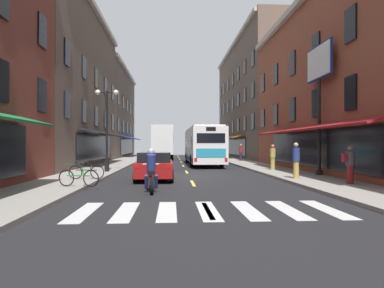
# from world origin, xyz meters

# --- Properties ---
(ground_plane) EXTENTS (34.80, 80.00, 0.10)m
(ground_plane) POSITION_xyz_m (0.00, 0.00, -0.05)
(ground_plane) COLOR black
(lane_centre_dashes) EXTENTS (0.14, 73.90, 0.01)m
(lane_centre_dashes) POSITION_xyz_m (0.00, -0.25, 0.00)
(lane_centre_dashes) COLOR #DBCC4C
(lane_centre_dashes) RESTS_ON ground
(crosswalk_near) EXTENTS (7.10, 2.80, 0.01)m
(crosswalk_near) POSITION_xyz_m (0.00, -10.00, 0.00)
(crosswalk_near) COLOR silver
(crosswalk_near) RESTS_ON ground
(sidewalk_left) EXTENTS (3.00, 80.00, 0.14)m
(sidewalk_left) POSITION_xyz_m (-5.90, 0.00, 0.07)
(sidewalk_left) COLOR gray
(sidewalk_left) RESTS_ON ground
(sidewalk_right) EXTENTS (3.00, 80.00, 0.14)m
(sidewalk_right) POSITION_xyz_m (5.90, 0.00, 0.07)
(sidewalk_right) COLOR gray
(sidewalk_right) RESTS_ON ground
(storefront_row_right) EXTENTS (9.44, 79.90, 15.54)m
(storefront_row_right) POSITION_xyz_m (11.38, -0.05, 7.20)
(storefront_row_right) COLOR brown
(storefront_row_right) RESTS_ON ground
(billboard_sign) EXTENTS (0.40, 2.94, 7.07)m
(billboard_sign) POSITION_xyz_m (7.05, -1.12, 5.55)
(billboard_sign) COLOR black
(billboard_sign) RESTS_ON sidewalk_right
(transit_bus) EXTENTS (2.74, 11.43, 3.27)m
(transit_bus) POSITION_xyz_m (1.77, 10.75, 1.72)
(transit_bus) COLOR white
(transit_bus) RESTS_ON ground
(box_truck) EXTENTS (2.57, 7.36, 3.96)m
(box_truck) POSITION_xyz_m (-2.04, 20.97, 2.04)
(box_truck) COLOR black
(box_truck) RESTS_ON ground
(sedan_near) EXTENTS (2.06, 4.67, 1.45)m
(sedan_near) POSITION_xyz_m (-2.12, 29.35, 0.73)
(sedan_near) COLOR black
(sedan_near) RESTS_ON ground
(sedan_mid) EXTENTS (1.92, 4.68, 1.39)m
(sedan_mid) POSITION_xyz_m (-1.84, -1.64, 0.71)
(sedan_mid) COLOR maroon
(sedan_mid) RESTS_ON ground
(motorcycle_rider) EXTENTS (0.63, 2.07, 1.66)m
(motorcycle_rider) POSITION_xyz_m (-1.75, -6.32, 0.71)
(motorcycle_rider) COLOR black
(motorcycle_rider) RESTS_ON ground
(bicycle_near) EXTENTS (1.67, 0.58, 0.91)m
(bicycle_near) POSITION_xyz_m (-4.62, -5.61, 0.50)
(bicycle_near) COLOR black
(bicycle_near) RESTS_ON sidewalk_left
(bicycle_mid) EXTENTS (1.71, 0.48, 0.91)m
(bicycle_mid) POSITION_xyz_m (-5.04, -2.68, 0.50)
(bicycle_mid) COLOR black
(bicycle_mid) RESTS_ON sidewalk_left
(pedestrian_near) EXTENTS (0.50, 0.36, 1.59)m
(pedestrian_near) POSITION_xyz_m (6.51, -5.29, 0.98)
(pedestrian_near) COLOR maroon
(pedestrian_near) RESTS_ON sidewalk_right
(pedestrian_mid) EXTENTS (0.36, 0.36, 1.75)m
(pedestrian_mid) POSITION_xyz_m (5.06, -2.99, 1.04)
(pedestrian_mid) COLOR #B29947
(pedestrian_mid) RESTS_ON sidewalk_right
(pedestrian_far) EXTENTS (0.36, 0.36, 1.71)m
(pedestrian_far) POSITION_xyz_m (6.13, 15.39, 1.02)
(pedestrian_far) COLOR black
(pedestrian_far) RESTS_ON sidewalk_right
(pedestrian_rear) EXTENTS (0.36, 0.36, 1.66)m
(pedestrian_rear) POSITION_xyz_m (5.63, 2.69, 0.99)
(pedestrian_rear) COLOR #B29947
(pedestrian_rear) RESTS_ON sidewalk_right
(street_lamp_twin) EXTENTS (1.42, 0.32, 5.02)m
(street_lamp_twin) POSITION_xyz_m (-4.95, 1.97, 2.93)
(street_lamp_twin) COLOR black
(street_lamp_twin) RESTS_ON sidewalk_left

